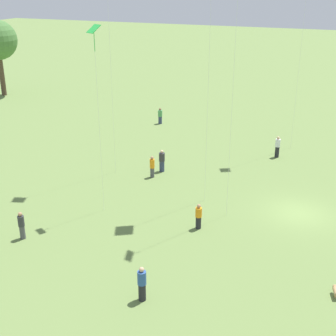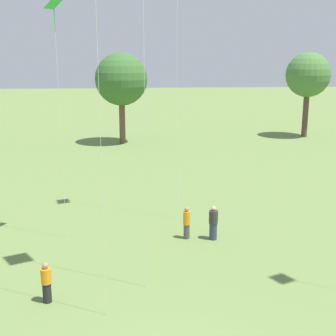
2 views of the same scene
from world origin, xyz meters
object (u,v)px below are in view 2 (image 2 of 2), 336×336
Objects in this scene: person_7 at (213,223)px; kite_3 at (54,19)px; person_9 at (46,283)px; person_8 at (187,223)px.

kite_3 is (-7.52, 0.95, 9.95)m from person_7.
kite_3 reaches higher than person_7.
person_9 is (-7.46, -5.58, -0.07)m from person_7.
person_8 is 8.44m from person_9.
person_7 is 0.15× the size of kite_3.
person_9 is at bearing 74.75° from kite_3.
person_7 is at bearing 157.06° from kite_3.
person_7 reaches higher than person_8.
person_7 is 1.10× the size of person_9.
person_7 reaches higher than person_9.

